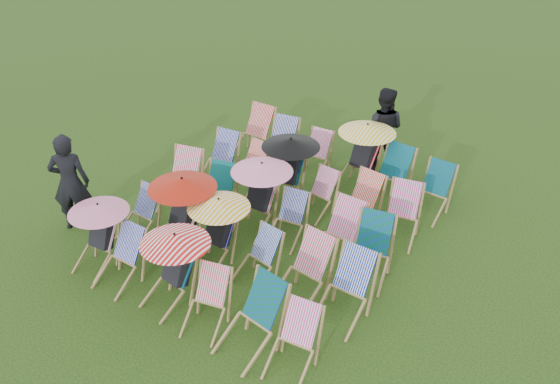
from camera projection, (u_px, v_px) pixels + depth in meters
The scene contains 33 objects.
ground at pixel (269, 237), 11.00m from camera, with size 100.00×100.00×0.00m, color black.
deckchair_0 at pixel (97, 234), 10.04m from camera, with size 0.97×1.02×1.15m.
deckchair_1 at pixel (119, 259), 9.76m from camera, with size 0.62×0.85×0.90m.
deckchair_2 at pixel (171, 268), 9.23m from camera, with size 1.04×1.12×1.24m.
deckchair_3 at pixel (206, 302), 8.93m from camera, with size 0.71×0.88×0.86m.
deckchair_4 at pixel (250, 320), 8.50m from camera, with size 0.84×1.05×1.03m.
deckchair_5 at pixel (293, 343), 8.24m from camera, with size 0.65×0.86×0.88m.
deckchair_6 at pixel (138, 214), 10.88m from camera, with size 0.60×0.81×0.84m.
deckchair_7 at pixel (178, 213), 10.39m from camera, with size 1.14×1.22×1.35m.
deckchair_8 at pixel (215, 230), 10.08m from camera, with size 1.02×1.06×1.21m.
deckchair_9 at pixel (257, 258), 9.82m from camera, with size 0.67×0.85×0.83m.
deckchair_10 at pixel (303, 272), 9.40m from camera, with size 0.79×1.01×1.01m.
deckchair_11 at pixel (345, 290), 9.05m from camera, with size 0.69×0.95×1.01m.
deckchair_12 at pixel (180, 181), 11.68m from camera, with size 0.85×1.05×1.01m.
deckchair_13 at pixel (215, 195), 11.29m from camera, with size 0.78×0.98×0.97m.
deckchair_14 at pixel (257, 195), 10.92m from camera, with size 1.08×1.12×1.29m.
deckchair_15 at pixel (288, 220), 10.73m from camera, with size 0.62×0.82×0.84m.
deckchair_16 at pixel (338, 235), 10.20m from camera, with size 0.72×0.96×1.01m.
deckchair_17 at pixel (369, 251), 9.84m from camera, with size 0.81×1.01×0.99m.
deckchair_18 at pixel (219, 158), 12.50m from camera, with size 0.68×0.90×0.93m.
deckchair_19 at pixel (249, 167), 12.28m from camera, with size 0.66×0.85×0.86m.
deckchair_20 at pixel (286, 169), 11.68m from camera, with size 1.09×1.16×1.30m.
deckchair_21 at pixel (318, 194), 11.46m from camera, with size 0.63×0.81×0.81m.
deckchair_22 at pixel (359, 202), 11.11m from camera, with size 0.73×0.93×0.93m.
deckchair_23 at pixel (401, 215), 10.77m from camera, with size 0.77×0.96×0.94m.
deckchair_24 at pixel (253, 133), 13.36m from camera, with size 0.68×0.95×1.02m.
deckchair_25 at pixel (279, 145), 12.95m from camera, with size 0.76×0.98×0.98m.
deckchair_26 at pixel (314, 155), 12.71m from camera, with size 0.60×0.81×0.86m.
deckchair_27 at pixel (361, 154), 12.16m from camera, with size 1.11×1.19×1.32m.
deckchair_28 at pixel (389, 177), 11.80m from camera, with size 0.73×0.98×1.02m.
deckchair_29 at pixel (432, 191), 11.43m from camera, with size 0.67×0.89×0.93m.
person_left at pixel (70, 182), 10.81m from camera, with size 0.67×0.44×1.85m, color black.
person_rear at pixel (383, 129), 12.68m from camera, with size 0.86×0.67×1.78m, color black.
Camera 1 is at (5.00, -7.40, 6.48)m, focal length 40.00 mm.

